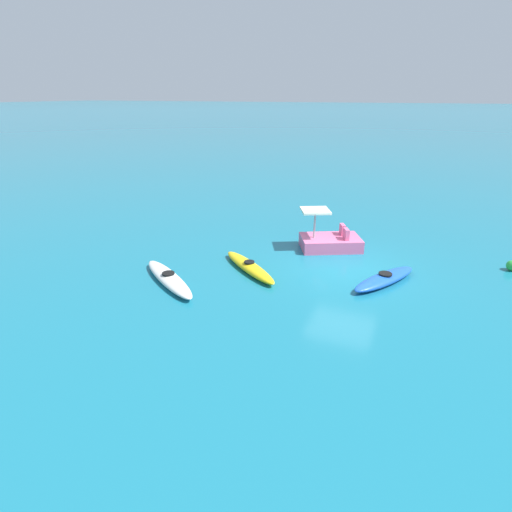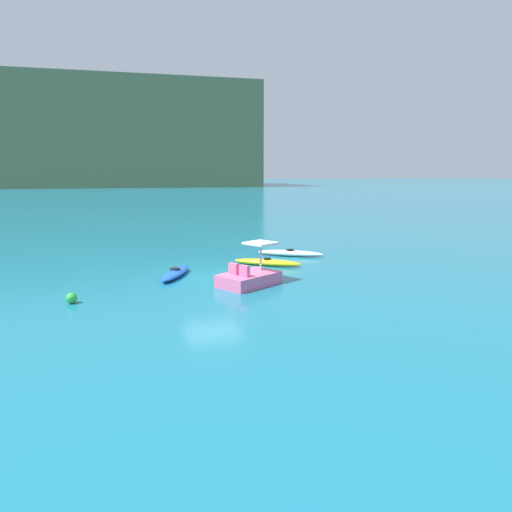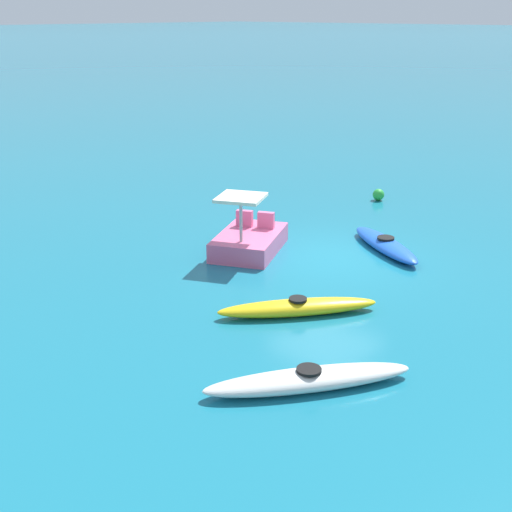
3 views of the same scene
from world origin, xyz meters
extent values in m
plane|color=#19728C|center=(0.00, 0.00, 0.00)|extent=(600.00, 600.00, 0.00)
ellipsoid|color=white|center=(5.29, 3.59, 0.16)|extent=(3.35, 2.57, 0.32)
cylinder|color=black|center=(5.29, 3.59, 0.35)|extent=(0.59, 0.59, 0.05)
ellipsoid|color=blue|center=(-1.46, 0.73, 0.16)|extent=(2.08, 3.04, 0.32)
cylinder|color=black|center=(-1.46, 0.73, 0.35)|extent=(0.61, 0.61, 0.05)
ellipsoid|color=yellow|center=(3.18, 1.60, 0.16)|extent=(3.04, 2.53, 0.32)
cylinder|color=black|center=(3.18, 1.60, 0.35)|extent=(0.53, 0.53, 0.05)
cube|color=pink|center=(1.04, -1.84, 0.25)|extent=(2.82, 2.42, 0.50)
cube|color=pink|center=(0.42, -1.82, 0.72)|extent=(0.34, 0.46, 0.44)
cube|color=pink|center=(0.69, -2.36, 0.72)|extent=(0.34, 0.46, 0.44)
cylinder|color=#B2B2B7|center=(1.67, -1.53, 1.05)|extent=(0.08, 0.08, 1.10)
cube|color=silver|center=(1.67, -1.53, 1.64)|extent=(1.48, 1.48, 0.08)
sphere|color=green|center=(-5.57, -2.19, 0.19)|extent=(0.39, 0.39, 0.39)
camera|label=1|loc=(-2.42, 14.02, 6.00)|focal=28.72mm
camera|label=2|loc=(-4.75, -18.67, 4.46)|focal=31.98mm
camera|label=3|loc=(13.04, 9.65, 5.95)|focal=47.02mm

